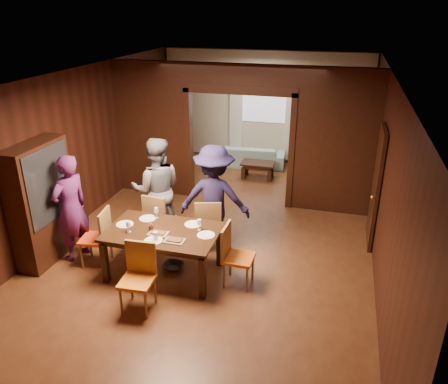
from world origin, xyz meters
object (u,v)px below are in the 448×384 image
(person_navy, at_px, (214,198))
(chair_left, at_px, (95,237))
(chair_right, at_px, (239,256))
(person_purple, at_px, (71,208))
(chair_near, at_px, (137,279))
(hutch, at_px, (42,203))
(dining_table, at_px, (164,252))
(coffee_table, at_px, (258,170))
(sofa, at_px, (249,156))
(chair_far_l, at_px, (160,218))
(chair_far_r, at_px, (208,223))
(person_grey, at_px, (157,189))

(person_navy, height_order, chair_left, person_navy)
(chair_right, bearing_deg, person_purple, 90.76)
(chair_near, distance_m, hutch, 2.28)
(dining_table, height_order, chair_near, chair_near)
(coffee_table, bearing_deg, hutch, -120.66)
(person_purple, bearing_deg, chair_near, 75.28)
(sofa, height_order, dining_table, dining_table)
(chair_far_l, xyz_separation_m, hutch, (-1.63, -0.96, 0.52))
(person_purple, xyz_separation_m, chair_far_r, (2.07, 0.85, -0.42))
(chair_far_r, xyz_separation_m, chair_near, (-0.46, -1.84, 0.00))
(person_grey, relative_size, chair_left, 1.94)
(person_grey, bearing_deg, chair_right, 128.38)
(hutch, bearing_deg, chair_left, 2.04)
(chair_left, relative_size, chair_near, 1.00)
(chair_far_r, height_order, chair_near, same)
(person_navy, relative_size, dining_table, 1.08)
(person_purple, height_order, sofa, person_purple)
(person_purple, distance_m, chair_near, 1.94)
(chair_far_l, height_order, chair_near, same)
(person_purple, xyz_separation_m, chair_far_l, (1.19, 0.84, -0.42))
(chair_far_r, bearing_deg, person_navy, -150.94)
(person_navy, height_order, dining_table, person_navy)
(coffee_table, distance_m, chair_far_r, 3.56)
(person_navy, distance_m, chair_right, 1.27)
(chair_left, height_order, chair_right, same)
(person_grey, xyz_separation_m, chair_far_r, (1.00, -0.16, -0.46))
(coffee_table, height_order, chair_right, chair_right)
(sofa, relative_size, chair_near, 1.91)
(sofa, bearing_deg, chair_far_r, 88.23)
(chair_right, relative_size, chair_near, 1.00)
(person_purple, height_order, dining_table, person_purple)
(chair_right, bearing_deg, chair_far_r, 41.73)
(person_purple, relative_size, chair_far_r, 1.87)
(dining_table, bearing_deg, chair_far_r, 63.99)
(coffee_table, height_order, chair_left, chair_left)
(person_navy, distance_m, chair_far_l, 1.07)
(coffee_table, distance_m, hutch, 5.31)
(chair_right, xyz_separation_m, chair_far_l, (-1.64, 0.87, 0.00))
(person_purple, bearing_deg, sofa, 177.34)
(sofa, relative_size, chair_left, 1.91)
(person_navy, relative_size, hutch, 0.93)
(hutch, bearing_deg, chair_near, -22.89)
(person_grey, distance_m, dining_table, 1.34)
(hutch, bearing_deg, chair_right, 1.46)
(chair_near, bearing_deg, coffee_table, 79.75)
(chair_right, distance_m, chair_far_r, 1.16)
(coffee_table, height_order, chair_far_r, chair_far_r)
(person_grey, bearing_deg, chair_far_l, 101.62)
(chair_near, bearing_deg, chair_far_r, 72.35)
(hutch, bearing_deg, sofa, 66.89)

